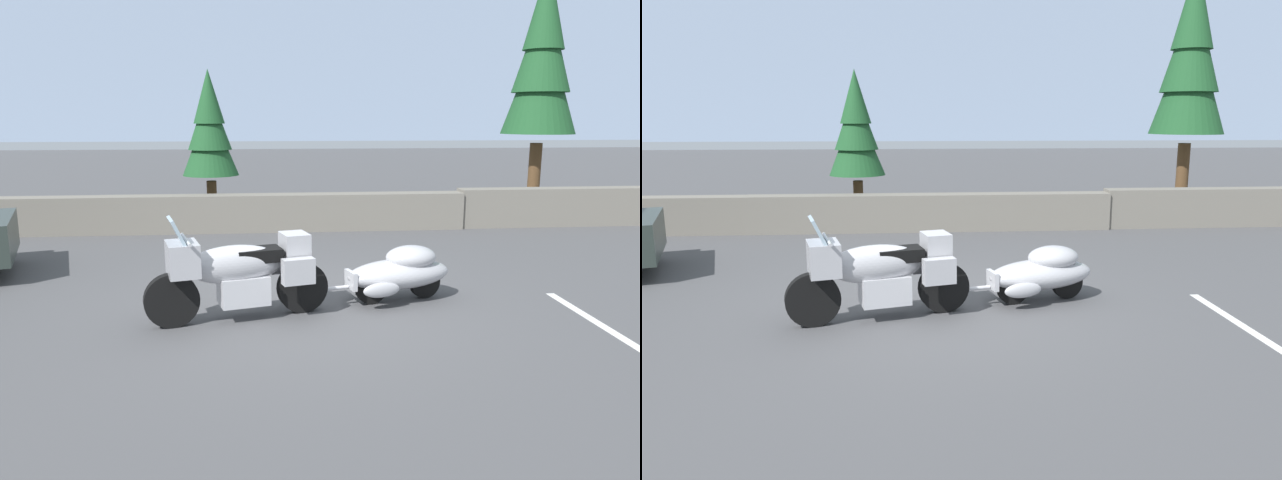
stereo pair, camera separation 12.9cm
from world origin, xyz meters
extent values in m
plane|color=#4C4C4F|center=(0.00, 0.00, 0.00)|extent=(80.00, 80.00, 0.00)
cube|color=slate|center=(0.00, 5.50, 0.41)|extent=(8.00, 0.52, 0.82)
cube|color=slate|center=(8.00, 5.54, 0.44)|extent=(8.00, 0.49, 0.88)
cube|color=#8C9EB7|center=(0.00, 95.54, 8.00)|extent=(240.00, 80.00, 16.00)
cylinder|color=black|center=(-1.57, -0.58, 0.33)|extent=(0.67, 0.30, 0.66)
cylinder|color=black|center=(0.02, -0.16, 0.33)|extent=(0.67, 0.30, 0.66)
cube|color=silver|center=(-0.72, -0.36, 0.38)|extent=(0.69, 0.58, 0.36)
ellipsoid|color=#B2B2B7|center=(-0.82, -0.38, 0.71)|extent=(1.27, 0.73, 0.48)
cube|color=#B2B2B7|center=(-1.43, -0.54, 0.83)|extent=(0.48, 0.59, 0.40)
cube|color=#9EB7C6|center=(-1.47, -0.56, 1.16)|extent=(0.29, 0.47, 0.34)
cube|color=black|center=(-0.53, -0.31, 0.81)|extent=(0.63, 0.49, 0.16)
cube|color=#B2B2B7|center=(-0.07, -0.19, 0.91)|extent=(0.41, 0.47, 0.28)
cube|color=#B2B2B7|center=(-0.04, -0.49, 0.63)|extent=(0.43, 0.26, 0.32)
cube|color=#B2B2B7|center=(-0.20, 0.09, 0.63)|extent=(0.43, 0.26, 0.32)
cylinder|color=silver|center=(-1.38, -0.53, 1.06)|extent=(0.22, 0.69, 0.04)
cylinder|color=silver|center=(-1.52, -0.57, 0.58)|extent=(0.26, 0.13, 0.54)
cylinder|color=black|center=(0.97, 0.09, 0.22)|extent=(0.45, 0.21, 0.44)
cylinder|color=black|center=(1.77, 0.30, 0.22)|extent=(0.45, 0.21, 0.44)
ellipsoid|color=#B2B2B7|center=(1.37, 0.19, 0.38)|extent=(1.62, 1.04, 0.40)
ellipsoid|color=#B2B2B7|center=(1.55, 0.24, 0.60)|extent=(0.84, 0.72, 0.32)
cube|color=silver|center=(0.69, 0.01, 0.36)|extent=(0.14, 0.32, 0.24)
ellipsoid|color=#B2B2B7|center=(1.05, -0.22, 0.28)|extent=(0.54, 0.27, 0.20)
ellipsoid|color=#B2B2B7|center=(0.89, 0.40, 0.28)|extent=(0.54, 0.27, 0.20)
cylinder|color=silver|center=(0.31, -0.09, 0.27)|extent=(0.69, 0.23, 0.05)
cylinder|color=brown|center=(6.66, 7.52, 0.91)|extent=(0.31, 0.31, 1.82)
cone|color=#1E5128|center=(6.66, 7.52, 3.49)|extent=(1.86, 1.86, 2.87)
cone|color=#1E5128|center=(6.66, 7.52, 4.36)|extent=(1.44, 1.44, 2.51)
cone|color=#1E5128|center=(6.66, 7.52, 5.22)|extent=(1.02, 1.02, 2.15)
cylinder|color=brown|center=(-1.66, 6.46, 0.51)|extent=(0.23, 0.23, 1.03)
cone|color=#1E5128|center=(-1.66, 6.46, 1.97)|extent=(1.29, 1.29, 1.62)
cone|color=#1E5128|center=(-1.66, 6.46, 2.46)|extent=(1.00, 1.00, 1.42)
cone|color=#1E5128|center=(-1.66, 6.46, 2.95)|extent=(0.71, 0.71, 1.22)
cube|color=silver|center=(3.62, -1.50, 0.00)|extent=(0.12, 3.60, 0.01)
camera|label=1|loc=(-0.45, -7.54, 2.49)|focal=33.36mm
camera|label=2|loc=(-0.32, -7.55, 2.49)|focal=33.36mm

